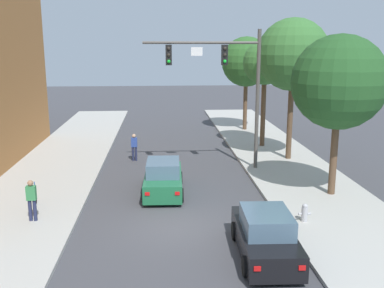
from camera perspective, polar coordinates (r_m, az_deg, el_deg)
name	(u,v)px	position (r m, az deg, el deg)	size (l,w,h in m)	color
ground_plane	(179,228)	(17.19, -1.66, -10.77)	(120.00, 120.00, 0.00)	#424247
sidewalk_left	(5,231)	(18.12, -23.03, -10.31)	(5.00, 60.00, 0.15)	#B2AFA8
sidewalk_right	(344,221)	(18.59, 19.08, -9.40)	(5.00, 60.00, 0.15)	#B2AFA8
traffic_signal_mast	(226,74)	(23.74, 4.43, 8.99)	(6.21, 0.38, 7.50)	#514C47
car_lead_green	(163,178)	(20.81, -3.73, -4.43)	(1.93, 4.29, 1.60)	#1E663D
car_following_black	(265,236)	(14.97, 9.44, -11.62)	(1.95, 4.30, 1.60)	black
pedestrian_sidewalk_left_walker	(32,198)	(18.22, -20.01, -6.61)	(0.36, 0.22, 1.64)	#232847
pedestrian_crossing_road	(134,146)	(26.70, -7.47, -0.24)	(0.36, 0.22, 1.64)	#232847
bicycle_leaning	(35,198)	(19.83, -19.63, -6.61)	(0.45, 1.74, 0.98)	black
fire_hydrant	(305,212)	(17.81, 14.34, -8.56)	(0.48, 0.24, 0.72)	#B2B2B7
street_tree_nearest	(339,83)	(20.43, 18.46, 7.54)	(4.16, 4.16, 7.18)	brown
street_tree_second	(293,55)	(26.45, 12.93, 11.14)	(4.17, 4.17, 8.23)	brown
street_tree_third	(265,64)	(29.69, 9.39, 10.19)	(2.88, 2.88, 6.98)	brown
street_tree_farthest	(246,62)	(35.44, 7.03, 10.47)	(3.90, 3.90, 7.34)	brown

